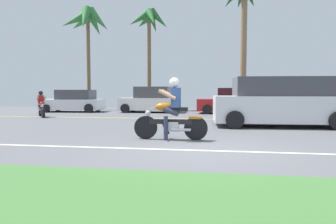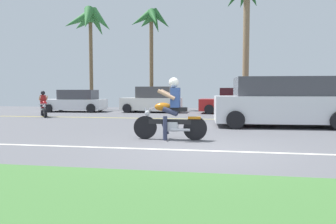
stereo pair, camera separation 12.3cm
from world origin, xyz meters
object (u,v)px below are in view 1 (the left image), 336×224
object	(u,v)px
suv_nearby	(280,102)
parked_car_2	(237,102)
parked_car_0	(74,101)
palm_tree_0	(87,24)
palm_tree_1	(244,3)
palm_tree_2	(149,26)
motorcyclist	(171,113)
motorcyclist_distant	(41,106)
parked_car_1	(151,100)

from	to	relation	value
suv_nearby	parked_car_2	bearing A→B (deg)	99.53
parked_car_0	parked_car_2	size ratio (longest dim) A/B	0.87
parked_car_2	palm_tree_0	world-z (taller)	palm_tree_0
suv_nearby	palm_tree_1	xyz separation A→B (m)	(-0.51, 10.55, 6.61)
parked_car_0	palm_tree_2	xyz separation A→B (m)	(4.44, 2.80, 5.30)
palm_tree_1	palm_tree_2	bearing A→B (deg)	-171.67
motorcyclist	suv_nearby	xyz separation A→B (m)	(3.56, 3.85, 0.19)
suv_nearby	motorcyclist_distant	bearing A→B (deg)	167.11
motorcyclist_distant	palm_tree_2	bearing A→B (deg)	59.24
motorcyclist_distant	parked_car_0	bearing A→B (deg)	93.59
motorcyclist_distant	parked_car_2	bearing A→B (deg)	22.31
parked_car_2	parked_car_1	bearing A→B (deg)	175.95
suv_nearby	motorcyclist_distant	world-z (taller)	suv_nearby
parked_car_0	palm_tree_2	bearing A→B (deg)	32.25
motorcyclist	palm_tree_2	world-z (taller)	palm_tree_2
parked_car_0	palm_tree_1	bearing A→B (deg)	18.86
parked_car_0	motorcyclist_distant	size ratio (longest dim) A/B	2.94
parked_car_1	palm_tree_2	bearing A→B (deg)	103.91
parked_car_2	palm_tree_2	world-z (taller)	palm_tree_2
parked_car_1	motorcyclist	bearing A→B (deg)	-75.07
palm_tree_1	palm_tree_2	world-z (taller)	palm_tree_1
parked_car_2	palm_tree_1	size ratio (longest dim) A/B	0.50
parked_car_2	palm_tree_2	size ratio (longest dim) A/B	0.64
palm_tree_0	motorcyclist_distant	world-z (taller)	palm_tree_0
parked_car_1	palm_tree_1	distance (m)	9.65
parked_car_2	palm_tree_1	world-z (taller)	palm_tree_1
parked_car_0	suv_nearby	bearing A→B (deg)	-30.49
parked_car_0	palm_tree_1	world-z (taller)	palm_tree_1
motorcyclist_distant	parked_car_1	bearing A→B (deg)	43.48
motorcyclist	motorcyclist_distant	bearing A→B (deg)	140.17
motorcyclist	palm_tree_0	xyz separation A→B (m)	(-8.05, 13.15, 5.44)
palm_tree_1	parked_car_2	bearing A→B (deg)	-99.22
suv_nearby	palm_tree_1	size ratio (longest dim) A/B	0.56
motorcyclist	parked_car_1	xyz separation A→B (m)	(-2.92, 10.96, 0.04)
palm_tree_2	palm_tree_1	bearing A→B (deg)	8.33
parked_car_0	parked_car_1	size ratio (longest dim) A/B	1.06
motorcyclist	palm_tree_1	size ratio (longest dim) A/B	0.22
motorcyclist	parked_car_0	xyz separation A→B (m)	(-7.97, 10.64, -0.04)
parked_car_2	palm_tree_0	bearing A→B (deg)	166.27
motorcyclist	parked_car_1	bearing A→B (deg)	104.93
parked_car_0	parked_car_2	bearing A→B (deg)	-0.29
suv_nearby	palm_tree_1	bearing A→B (deg)	92.78
palm_tree_0	palm_tree_1	size ratio (longest dim) A/B	0.81
parked_car_1	palm_tree_2	size ratio (longest dim) A/B	0.52
parked_car_2	palm_tree_1	distance (m)	7.81
suv_nearby	parked_car_2	size ratio (longest dim) A/B	1.11
suv_nearby	parked_car_2	xyz separation A→B (m)	(-1.13, 6.73, -0.19)
motorcyclist	parked_car_0	distance (m)	13.29
parked_car_1	parked_car_2	distance (m)	5.36
palm_tree_0	palm_tree_2	bearing A→B (deg)	3.67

